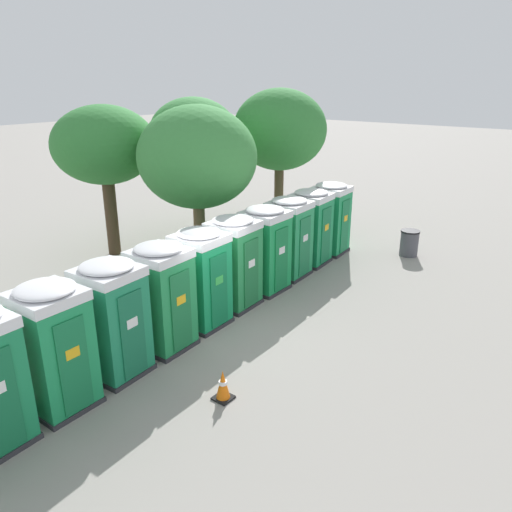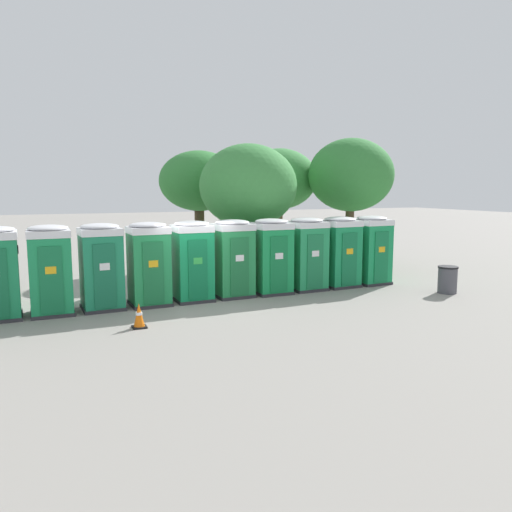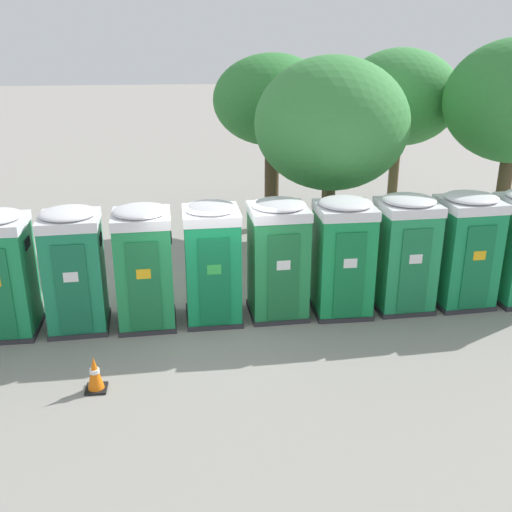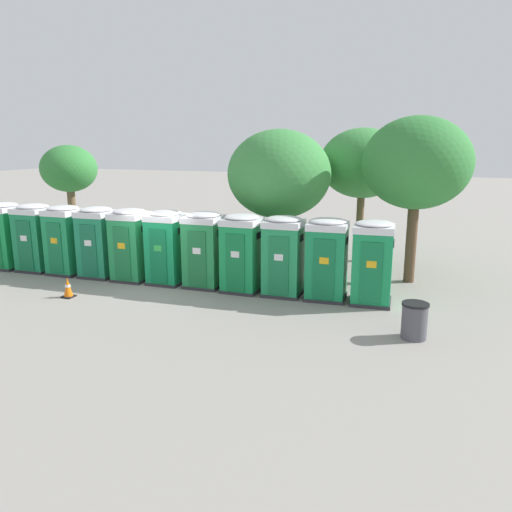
{
  "view_description": "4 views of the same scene",
  "coord_description": "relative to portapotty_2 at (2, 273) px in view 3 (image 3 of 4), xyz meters",
  "views": [
    {
      "loc": [
        -8.39,
        -7.9,
        6.0
      ],
      "look_at": [
        2.37,
        0.25,
        1.16
      ],
      "focal_mm": 35.0,
      "sensor_mm": 36.0,
      "label": 1
    },
    {
      "loc": [
        -4.18,
        -14.95,
        3.54
      ],
      "look_at": [
        2.21,
        0.25,
        1.3
      ],
      "focal_mm": 35.0,
      "sensor_mm": 36.0,
      "label": 2
    },
    {
      "loc": [
        -0.38,
        -11.37,
        5.77
      ],
      "look_at": [
        0.91,
        0.2,
        1.37
      ],
      "focal_mm": 42.0,
      "sensor_mm": 36.0,
      "label": 3
    },
    {
      "loc": [
        8.65,
        -14.43,
        4.82
      ],
      "look_at": [
        3.23,
        0.28,
        1.19
      ],
      "focal_mm": 35.0,
      "sensor_mm": 36.0,
      "label": 4
    }
  ],
  "objects": [
    {
      "name": "portapotty_9",
      "position": [
        9.69,
        0.33,
        -0.0
      ],
      "size": [
        1.31,
        1.28,
        2.54
      ],
      "color": "#2D2D33",
      "rests_on": "ground"
    },
    {
      "name": "street_tree_3",
      "position": [
        6.24,
        6.4,
        2.54
      ],
      "size": [
        3.48,
        3.48,
        5.18
      ],
      "color": "#4C3826",
      "rests_on": "ground"
    },
    {
      "name": "portapotty_2",
      "position": [
        0.0,
        0.0,
        0.0
      ],
      "size": [
        1.17,
        1.22,
        2.54
      ],
      "color": "#2D2D33",
      "rests_on": "ground"
    },
    {
      "name": "street_tree_0",
      "position": [
        9.85,
        5.74,
        2.66
      ],
      "size": [
        3.38,
        3.38,
        5.33
      ],
      "color": "brown",
      "rests_on": "ground"
    },
    {
      "name": "portapotty_8",
      "position": [
        8.31,
        0.28,
        -0.0
      ],
      "size": [
        1.25,
        1.25,
        2.54
      ],
      "color": "#2D2D33",
      "rests_on": "ground"
    },
    {
      "name": "portapotty_4",
      "position": [
        2.77,
        0.08,
        -0.0
      ],
      "size": [
        1.22,
        1.25,
        2.54
      ],
      "color": "#2D2D33",
      "rests_on": "ground"
    },
    {
      "name": "ground_plane",
      "position": [
        4.16,
        -0.02,
        -1.28
      ],
      "size": [
        120.0,
        120.0,
        0.0
      ],
      "primitive_type": "plane",
      "color": "gray"
    },
    {
      "name": "portapotty_3",
      "position": [
        1.38,
        0.07,
        -0.0
      ],
      "size": [
        1.25,
        1.27,
        2.54
      ],
      "color": "#2D2D33",
      "rests_on": "ground"
    },
    {
      "name": "portapotty_6",
      "position": [
        5.54,
        0.23,
        -0.0
      ],
      "size": [
        1.26,
        1.25,
        2.54
      ],
      "color": "#2D2D33",
      "rests_on": "ground"
    },
    {
      "name": "street_tree_1",
      "position": [
        7.24,
        3.09,
        2.34
      ],
      "size": [
        3.78,
        3.78,
        5.25
      ],
      "color": "brown",
      "rests_on": "ground"
    },
    {
      "name": "portapotty_7",
      "position": [
        6.92,
        0.2,
        -0.0
      ],
      "size": [
        1.2,
        1.21,
        2.54
      ],
      "color": "#2D2D33",
      "rests_on": "ground"
    },
    {
      "name": "traffic_cone",
      "position": [
        2.03,
        -2.37,
        -0.97
      ],
      "size": [
        0.36,
        0.36,
        0.64
      ],
      "color": "black",
      "rests_on": "ground"
    },
    {
      "name": "portapotty_5",
      "position": [
        4.15,
        0.16,
        -0.0
      ],
      "size": [
        1.19,
        1.23,
        2.54
      ],
      "color": "#2D2D33",
      "rests_on": "ground"
    }
  ]
}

